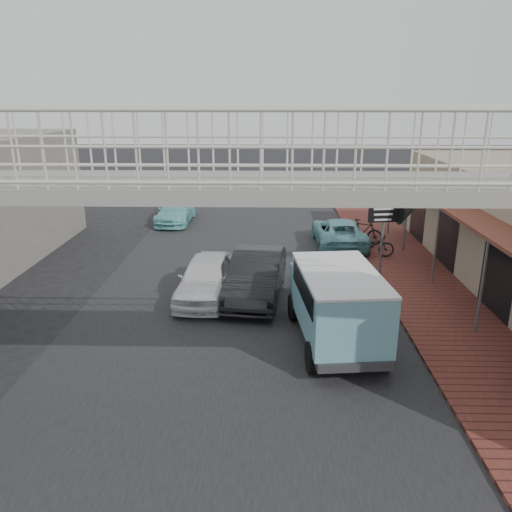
# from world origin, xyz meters

# --- Properties ---
(ground) EXTENTS (120.00, 120.00, 0.00)m
(ground) POSITION_xyz_m (0.00, 0.00, 0.00)
(ground) COLOR black
(ground) RESTS_ON ground
(road_strip) EXTENTS (10.00, 60.00, 0.01)m
(road_strip) POSITION_xyz_m (0.00, 0.00, 0.01)
(road_strip) COLOR black
(road_strip) RESTS_ON ground
(sidewalk) EXTENTS (3.00, 40.00, 0.10)m
(sidewalk) POSITION_xyz_m (6.50, 3.00, 0.05)
(sidewalk) COLOR brown
(sidewalk) RESTS_ON ground
(footbridge) EXTENTS (16.40, 2.40, 6.34)m
(footbridge) POSITION_xyz_m (0.00, -4.00, 3.18)
(footbridge) COLOR gray
(footbridge) RESTS_ON ground
(white_hatchback) EXTENTS (1.95, 4.27, 1.42)m
(white_hatchback) POSITION_xyz_m (-1.08, 3.67, 0.71)
(white_hatchback) COLOR white
(white_hatchback) RESTS_ON ground
(dark_sedan) EXTENTS (2.15, 4.85, 1.55)m
(dark_sedan) POSITION_xyz_m (0.61, 3.81, 0.77)
(dark_sedan) COLOR black
(dark_sedan) RESTS_ON ground
(angkot_curb) EXTENTS (2.20, 4.61, 1.27)m
(angkot_curb) POSITION_xyz_m (4.20, 9.95, 0.64)
(angkot_curb) COLOR #69AFB7
(angkot_curb) RESTS_ON ground
(angkot_far) EXTENTS (1.82, 4.24, 1.22)m
(angkot_far) POSITION_xyz_m (-4.00, 14.24, 0.61)
(angkot_far) COLOR #73C8C8
(angkot_far) RESTS_ON ground
(angkot_van) EXTENTS (2.44, 4.61, 2.17)m
(angkot_van) POSITION_xyz_m (2.84, 0.47, 1.38)
(angkot_van) COLOR black
(angkot_van) RESTS_ON ground
(motorcycle_near) EXTENTS (1.93, 0.84, 0.99)m
(motorcycle_near) POSITION_xyz_m (5.30, 8.09, 0.59)
(motorcycle_near) COLOR black
(motorcycle_near) RESTS_ON sidewalk
(motorcycle_far) EXTENTS (1.87, 1.30, 1.10)m
(motorcycle_far) POSITION_xyz_m (5.30, 10.07, 0.65)
(motorcycle_far) COLOR black
(motorcycle_far) RESTS_ON sidewalk
(arrow_sign) EXTENTS (1.80, 1.16, 3.03)m
(arrow_sign) POSITION_xyz_m (5.94, 5.93, 2.55)
(arrow_sign) COLOR #59595B
(arrow_sign) RESTS_ON sidewalk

